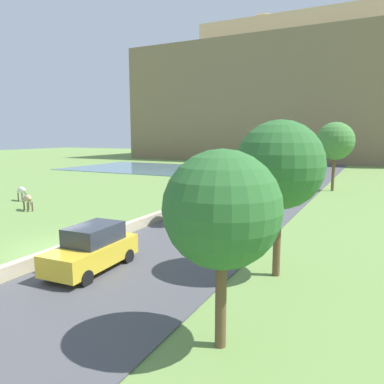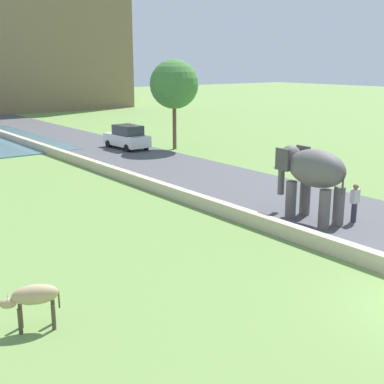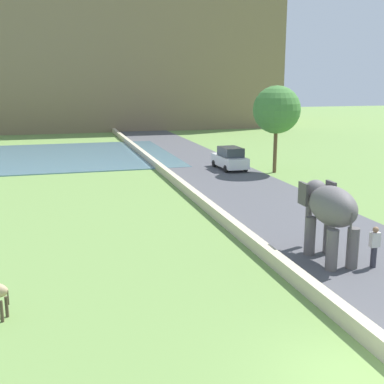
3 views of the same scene
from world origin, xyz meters
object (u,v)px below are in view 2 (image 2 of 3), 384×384
(elephant, at_px, (312,172))
(cow_tan, at_px, (33,297))
(person_beside_elephant, at_px, (355,202))
(car_white, at_px, (127,137))

(elephant, bearing_deg, cow_tan, -171.99)
(cow_tan, bearing_deg, person_beside_elephant, 1.89)
(elephant, height_order, car_white, elephant)
(elephant, xyz_separation_m, cow_tan, (-12.11, -1.70, -1.20))
(car_white, relative_size, cow_tan, 2.87)
(person_beside_elephant, bearing_deg, cow_tan, -178.11)
(elephant, distance_m, person_beside_elephant, 2.10)
(cow_tan, bearing_deg, car_white, 54.77)
(car_white, xyz_separation_m, cow_tan, (-15.25, -21.60, -0.06))
(person_beside_elephant, xyz_separation_m, cow_tan, (-13.31, -0.44, -0.04))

